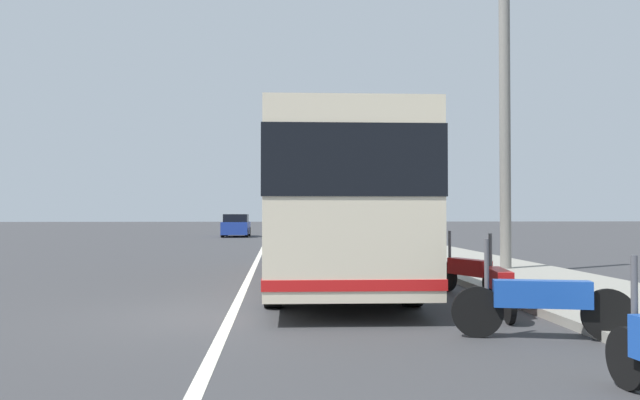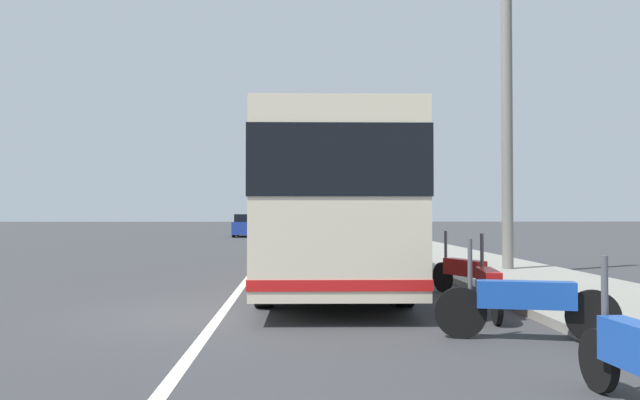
{
  "view_description": "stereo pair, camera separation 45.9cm",
  "coord_description": "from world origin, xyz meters",
  "px_view_note": "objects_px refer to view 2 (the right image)",
  "views": [
    {
      "loc": [
        -10.0,
        -0.75,
        1.61
      ],
      "look_at": [
        6.18,
        -1.81,
        1.96
      ],
      "focal_mm": 35.15,
      "sensor_mm": 36.0,
      "label": 1
    },
    {
      "loc": [
        -10.02,
        -1.21,
        1.61
      ],
      "look_at": [
        6.18,
        -1.81,
        1.96
      ],
      "focal_mm": 35.15,
      "sensor_mm": 36.0,
      "label": 2
    }
  ],
  "objects_px": {
    "motorcycle_far_end": "(525,302)",
    "utility_pole": "(507,128)",
    "coach_bus": "(327,201)",
    "motorcycle_by_tree": "(464,273)",
    "car_ahead_same_lane": "(309,225)",
    "car_far_distant": "(247,226)",
    "motorcycle_mid_row": "(488,286)"
  },
  "relations": [
    {
      "from": "coach_bus",
      "to": "car_ahead_same_lane",
      "type": "height_order",
      "value": "coach_bus"
    },
    {
      "from": "car_ahead_same_lane",
      "to": "motorcycle_by_tree",
      "type": "bearing_deg",
      "value": -175.85
    },
    {
      "from": "coach_bus",
      "to": "car_ahead_same_lane",
      "type": "xyz_separation_m",
      "value": [
        34.8,
        -0.23,
        -1.2
      ]
    },
    {
      "from": "car_ahead_same_lane",
      "to": "utility_pole",
      "type": "relative_size",
      "value": 0.6
    },
    {
      "from": "motorcycle_far_end",
      "to": "motorcycle_by_tree",
      "type": "xyz_separation_m",
      "value": [
        4.25,
        -0.37,
        -0.03
      ]
    },
    {
      "from": "coach_bus",
      "to": "motorcycle_by_tree",
      "type": "height_order",
      "value": "coach_bus"
    },
    {
      "from": "car_ahead_same_lane",
      "to": "utility_pole",
      "type": "bearing_deg",
      "value": -171.32
    },
    {
      "from": "motorcycle_far_end",
      "to": "car_far_distant",
      "type": "bearing_deg",
      "value": -66.85
    },
    {
      "from": "coach_bus",
      "to": "motorcycle_far_end",
      "type": "bearing_deg",
      "value": -160.69
    },
    {
      "from": "motorcycle_by_tree",
      "to": "motorcycle_far_end",
      "type": "bearing_deg",
      "value": 153.3
    },
    {
      "from": "motorcycle_far_end",
      "to": "car_ahead_same_lane",
      "type": "bearing_deg",
      "value": -74.19
    },
    {
      "from": "car_ahead_same_lane",
      "to": "car_far_distant",
      "type": "height_order",
      "value": "car_far_distant"
    },
    {
      "from": "coach_bus",
      "to": "utility_pole",
      "type": "distance_m",
      "value": 5.66
    },
    {
      "from": "motorcycle_by_tree",
      "to": "car_far_distant",
      "type": "relative_size",
      "value": 0.46
    },
    {
      "from": "motorcycle_mid_row",
      "to": "motorcycle_by_tree",
      "type": "relative_size",
      "value": 1.11
    },
    {
      "from": "motorcycle_far_end",
      "to": "utility_pole",
      "type": "height_order",
      "value": "utility_pole"
    },
    {
      "from": "coach_bus",
      "to": "motorcycle_far_end",
      "type": "height_order",
      "value": "coach_bus"
    },
    {
      "from": "motorcycle_by_tree",
      "to": "car_far_distant",
      "type": "xyz_separation_m",
      "value": [
        31.23,
        6.66,
        0.28
      ]
    },
    {
      "from": "motorcycle_by_tree",
      "to": "utility_pole",
      "type": "xyz_separation_m",
      "value": [
        4.36,
        -2.35,
        3.44
      ]
    },
    {
      "from": "car_far_distant",
      "to": "motorcycle_by_tree",
      "type": "bearing_deg",
      "value": 12.35
    },
    {
      "from": "coach_bus",
      "to": "motorcycle_by_tree",
      "type": "xyz_separation_m",
      "value": [
        -2.35,
        -2.55,
        -1.45
      ]
    },
    {
      "from": "motorcycle_mid_row",
      "to": "motorcycle_by_tree",
      "type": "distance_m",
      "value": 2.4
    },
    {
      "from": "motorcycle_mid_row",
      "to": "utility_pole",
      "type": "height_order",
      "value": "utility_pole"
    },
    {
      "from": "motorcycle_far_end",
      "to": "car_ahead_same_lane",
      "type": "xyz_separation_m",
      "value": [
        41.4,
        1.95,
        0.21
      ]
    },
    {
      "from": "motorcycle_mid_row",
      "to": "car_ahead_same_lane",
      "type": "bearing_deg",
      "value": 11.24
    },
    {
      "from": "coach_bus",
      "to": "motorcycle_mid_row",
      "type": "distance_m",
      "value": 5.45
    },
    {
      "from": "coach_bus",
      "to": "motorcycle_by_tree",
      "type": "distance_m",
      "value": 3.76
    },
    {
      "from": "motorcycle_far_end",
      "to": "motorcycle_mid_row",
      "type": "relative_size",
      "value": 1.03
    },
    {
      "from": "coach_bus",
      "to": "motorcycle_mid_row",
      "type": "relative_size",
      "value": 5.32
    },
    {
      "from": "motorcycle_far_end",
      "to": "motorcycle_mid_row",
      "type": "xyz_separation_m",
      "value": [
        1.87,
        -0.11,
        -0.01
      ]
    },
    {
      "from": "car_far_distant",
      "to": "motorcycle_mid_row",
      "type": "bearing_deg",
      "value": 11.08
    },
    {
      "from": "motorcycle_by_tree",
      "to": "car_ahead_same_lane",
      "type": "relative_size",
      "value": 0.42
    }
  ]
}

